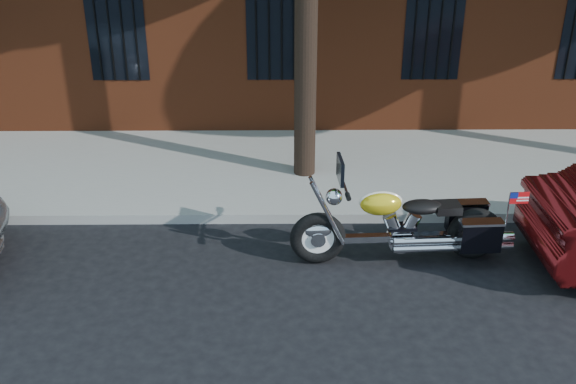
{
  "coord_description": "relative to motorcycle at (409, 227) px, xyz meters",
  "views": [
    {
      "loc": [
        0.12,
        -7.21,
        4.5
      ],
      "look_at": [
        0.2,
        0.8,
        0.76
      ],
      "focal_mm": 40.0,
      "sensor_mm": 36.0,
      "label": 1
    }
  ],
  "objects": [
    {
      "name": "curb",
      "position": [
        -1.79,
        1.15,
        -0.43
      ],
      "size": [
        40.0,
        0.16,
        0.15
      ],
      "primitive_type": "cube",
      "color": "gray",
      "rests_on": "ground"
    },
    {
      "name": "motorcycle",
      "position": [
        0.0,
        0.0,
        0.0
      ],
      "size": [
        2.99,
        0.91,
        1.5
      ],
      "rotation": [
        0.0,
        0.0,
        0.05
      ],
      "color": "black",
      "rests_on": "ground"
    },
    {
      "name": "sidewalk",
      "position": [
        -1.79,
        3.03,
        -0.43
      ],
      "size": [
        40.0,
        3.6,
        0.15
      ],
      "primitive_type": "cube",
      "color": "gray",
      "rests_on": "ground"
    },
    {
      "name": "ground",
      "position": [
        -1.79,
        -0.23,
        -0.51
      ],
      "size": [
        120.0,
        120.0,
        0.0
      ],
      "primitive_type": "plane",
      "color": "black",
      "rests_on": "ground"
    }
  ]
}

